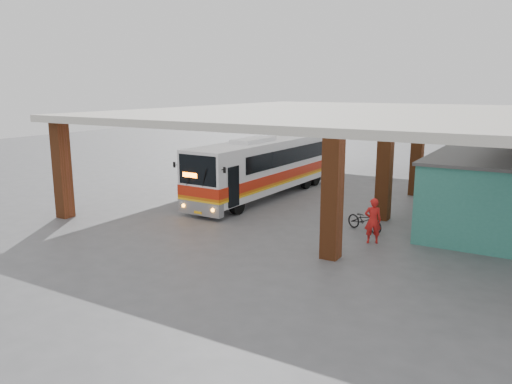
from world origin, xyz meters
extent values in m
plane|color=#515154|center=(0.00, 0.00, 0.00)|extent=(90.00, 90.00, 0.00)
cube|color=brown|center=(3.00, -3.00, 2.17)|extent=(0.60, 0.60, 4.35)
cube|color=brown|center=(3.00, 3.00, 2.17)|extent=(0.60, 0.60, 4.35)
cube|color=brown|center=(3.00, 9.00, 2.17)|extent=(0.60, 0.60, 4.35)
cube|color=brown|center=(-9.50, -4.00, 2.17)|extent=(0.60, 0.60, 4.35)
cube|color=brown|center=(-9.50, 17.00, 2.17)|extent=(0.60, 0.60, 4.35)
cube|color=beige|center=(0.50, 6.50, 4.50)|extent=(21.00, 23.00, 0.30)
cube|color=#338070|center=(7.50, 4.00, 1.50)|extent=(5.00, 8.00, 3.00)
cube|color=#4D4D4D|center=(7.50, 4.00, 3.05)|extent=(5.20, 8.20, 0.12)
cube|color=#143830|center=(4.98, 2.50, 1.05)|extent=(0.08, 0.95, 2.10)
cube|color=black|center=(4.98, 5.50, 1.80)|extent=(0.08, 1.20, 1.00)
cube|color=black|center=(4.95, 5.50, 1.80)|extent=(0.04, 1.30, 1.10)
cube|color=white|center=(-3.92, 4.29, 1.75)|extent=(2.58, 11.10, 2.58)
cube|color=white|center=(-3.94, 3.37, 3.13)|extent=(1.17, 2.79, 0.23)
cube|color=gray|center=(-4.05, -1.07, 0.51)|extent=(2.33, 0.43, 0.64)
cube|color=red|center=(-3.92, 4.29, 1.24)|extent=(2.62, 11.10, 0.46)
cube|color=#CE660B|center=(-3.92, 4.29, 0.95)|extent=(2.62, 11.10, 0.12)
cube|color=yellow|center=(-3.92, 4.29, 0.85)|extent=(2.62, 11.10, 0.09)
cube|color=black|center=(-4.06, -1.19, 2.23)|extent=(2.05, 0.15, 1.33)
cube|color=black|center=(-5.06, 5.06, 2.21)|extent=(0.26, 8.28, 0.83)
cube|color=black|center=(-2.74, 5.00, 2.21)|extent=(0.26, 8.28, 0.83)
cube|color=#FF5905|center=(-4.47, -1.24, 1.98)|extent=(0.78, 0.07, 0.20)
sphere|color=orange|center=(-4.89, -1.24, 0.53)|extent=(0.17, 0.17, 0.17)
sphere|color=orange|center=(-3.23, -1.28, 0.53)|extent=(0.17, 0.17, 0.17)
cube|color=yellow|center=(-4.06, -1.27, 0.32)|extent=(0.41, 0.04, 0.11)
cylinder|color=black|center=(-4.99, 0.45, 0.46)|extent=(0.32, 0.93, 0.92)
cylinder|color=black|center=(-3.05, 0.40, 0.46)|extent=(0.32, 0.93, 0.92)
cylinder|color=black|center=(-4.81, 7.54, 0.46)|extent=(0.32, 0.93, 0.92)
cylinder|color=black|center=(-2.87, 7.49, 0.46)|extent=(0.32, 0.93, 0.92)
cylinder|color=black|center=(-4.78, 8.73, 0.46)|extent=(0.32, 0.93, 0.92)
cylinder|color=black|center=(-2.84, 8.68, 0.46)|extent=(0.32, 0.93, 0.92)
imported|color=black|center=(2.93, 0.78, 0.47)|extent=(1.88, 1.26, 0.94)
imported|color=red|center=(3.71, -0.62, 0.87)|extent=(0.75, 0.65, 1.75)
cube|color=#B01912|center=(4.41, 7.06, 0.23)|extent=(0.45, 0.45, 0.06)
cube|color=#B01912|center=(4.59, 7.07, 0.50)|extent=(0.08, 0.42, 0.60)
cylinder|color=black|center=(4.25, 6.88, 0.10)|extent=(0.03, 0.03, 0.20)
cylinder|color=black|center=(4.59, 6.90, 0.10)|extent=(0.03, 0.03, 0.20)
cylinder|color=black|center=(4.23, 7.22, 0.10)|extent=(0.03, 0.03, 0.20)
cylinder|color=black|center=(4.57, 7.24, 0.10)|extent=(0.03, 0.03, 0.20)
camera|label=1|loc=(9.19, -18.47, 5.81)|focal=35.00mm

